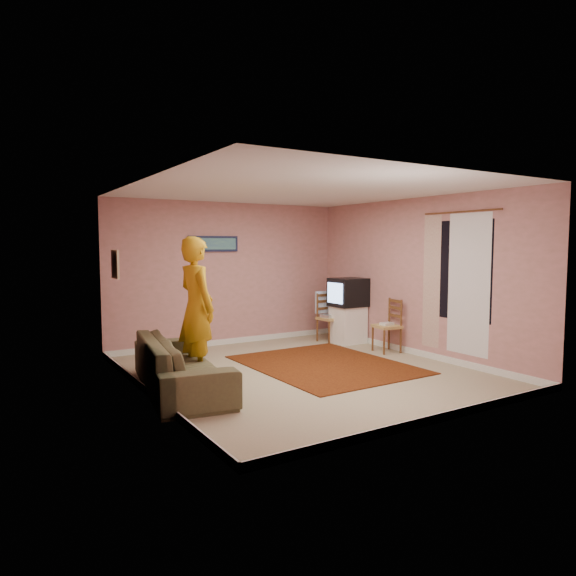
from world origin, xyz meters
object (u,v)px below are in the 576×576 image
crt_tv (348,292)px  chair_a (330,312)px  tv_cabinet (348,325)px  chair_b (387,320)px  sofa (181,364)px  person (197,308)px

crt_tv → chair_a: (-0.20, 0.28, -0.39)m
tv_cabinet → crt_tv: crt_tv is taller
tv_cabinet → chair_a: (-0.21, 0.28, 0.21)m
tv_cabinet → crt_tv: size_ratio=1.11×
chair_b → sofa: 3.83m
tv_cabinet → sofa: 3.99m
tv_cabinet → person: (-3.35, -0.91, 0.63)m
crt_tv → person: person is taller
tv_cabinet → chair_b: size_ratio=1.39×
crt_tv → tv_cabinet: bearing=-0.0°
sofa → chair_b: bearing=-75.4°
tv_cabinet → person: person is taller
crt_tv → sofa: (-3.74, -1.38, -0.62)m
sofa → person: person is taller
crt_tv → chair_a: bearing=125.3°
tv_cabinet → chair_a: chair_a is taller
tv_cabinet → chair_a: size_ratio=1.39×
tv_cabinet → sofa: (-3.75, -1.38, -0.01)m
chair_b → crt_tv: bearing=-168.2°
crt_tv → sofa: crt_tv is taller
person → chair_a: bearing=-75.3°
chair_a → person: (-3.14, -1.19, 0.42)m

